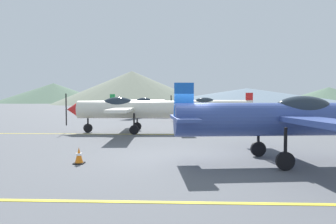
% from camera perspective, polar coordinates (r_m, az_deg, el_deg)
% --- Properties ---
extents(ground_plane, '(400.00, 400.00, 0.00)m').
position_cam_1_polar(ground_plane, '(11.87, 1.54, -8.82)').
color(ground_plane, '#54565B').
extents(apron_line_near, '(80.00, 0.16, 0.01)m').
position_cam_1_polar(apron_line_near, '(7.17, 0.97, -16.45)').
color(apron_line_near, yellow).
rests_on(apron_line_near, ground_plane).
extents(apron_line_far, '(80.00, 0.16, 0.01)m').
position_cam_1_polar(apron_line_far, '(19.96, 1.88, -4.17)').
color(apron_line_far, yellow).
rests_on(apron_line_far, ground_plane).
extents(airplane_near, '(8.42, 9.67, 2.89)m').
position_cam_1_polar(airplane_near, '(11.91, 20.95, -1.05)').
color(airplane_near, '#33478C').
rests_on(airplane_near, ground_plane).
extents(airplane_mid, '(8.38, 9.65, 2.89)m').
position_cam_1_polar(airplane_mid, '(21.19, -7.49, 0.60)').
color(airplane_mid, silver).
rests_on(airplane_mid, ground_plane).
extents(airplane_far, '(8.45, 9.59, 2.89)m').
position_cam_1_polar(airplane_far, '(31.14, 8.01, 1.21)').
color(airplane_far, silver).
rests_on(airplane_far, ground_plane).
extents(airplane_back, '(8.45, 9.61, 2.89)m').
position_cam_1_polar(airplane_back, '(38.87, -5.36, 1.48)').
color(airplane_back, silver).
rests_on(airplane_back, ground_plane).
extents(car_sedan, '(4.40, 2.23, 1.62)m').
position_cam_1_polar(car_sedan, '(40.34, 16.56, 0.31)').
color(car_sedan, '#3372BF').
rests_on(car_sedan, ground_plane).
extents(traffic_cone_front, '(0.36, 0.36, 0.59)m').
position_cam_1_polar(traffic_cone_front, '(11.54, -16.20, -7.79)').
color(traffic_cone_front, black).
rests_on(traffic_cone_front, ground_plane).
extents(hill_left, '(58.72, 58.72, 10.46)m').
position_cam_1_polar(hill_left, '(174.62, -20.46, 3.33)').
color(hill_left, '#4C6651').
rests_on(hill_left, ground_plane).
extents(hill_centerleft, '(63.65, 63.65, 13.52)m').
position_cam_1_polar(hill_centerleft, '(126.87, -6.71, 4.52)').
color(hill_centerleft, slate).
rests_on(hill_centerleft, ground_plane).
extents(hill_centerright, '(88.71, 88.71, 6.69)m').
position_cam_1_polar(hill_centerright, '(135.50, 14.44, 2.88)').
color(hill_centerright, slate).
rests_on(hill_centerright, ground_plane).
extents(hill_right, '(50.96, 50.96, 8.08)m').
position_cam_1_polar(hill_right, '(176.88, 27.66, 2.80)').
color(hill_right, '#4C6651').
rests_on(hill_right, ground_plane).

